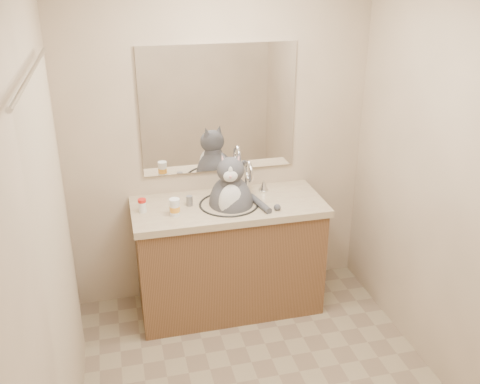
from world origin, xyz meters
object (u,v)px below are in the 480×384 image
pill_bottle_redcap (142,205)px  cat (231,200)px  pill_bottle_orange (175,208)px  grey_canister (189,201)px

pill_bottle_redcap → cat: bearing=-2.7°
pill_bottle_orange → cat: bearing=10.7°
pill_bottle_orange → grey_canister: (0.12, 0.13, -0.02)m
cat → pill_bottle_orange: bearing=-155.7°
grey_canister → pill_bottle_redcap: bearing=-175.4°
pill_bottle_redcap → pill_bottle_orange: (0.21, -0.10, 0.01)m
cat → pill_bottle_redcap: bearing=-169.0°
pill_bottle_redcap → grey_canister: pill_bottle_redcap is taller
grey_canister → cat: bearing=-10.8°
pill_bottle_orange → grey_canister: size_ratio=1.67×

